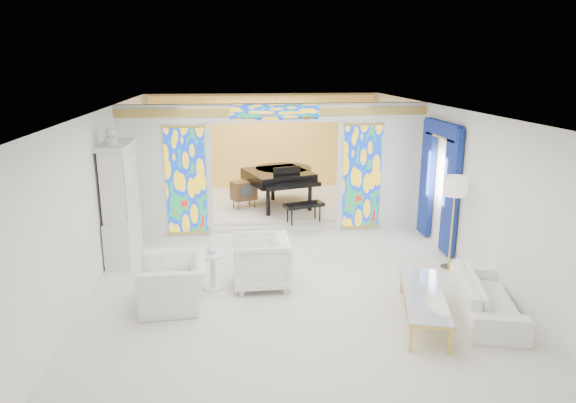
{
  "coord_description": "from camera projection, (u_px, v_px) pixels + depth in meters",
  "views": [
    {
      "loc": [
        -1.0,
        -9.58,
        3.86
      ],
      "look_at": [
        0.1,
        0.2,
        1.21
      ],
      "focal_mm": 32.0,
      "sensor_mm": 36.0,
      "label": 1
    }
  ],
  "objects": [
    {
      "name": "floor",
      "position": [
        284.0,
        262.0,
        10.31
      ],
      "size": [
        12.0,
        12.0,
        0.0
      ],
      "primitive_type": "plane",
      "color": "beige",
      "rests_on": "ground"
    },
    {
      "name": "ceiling",
      "position": [
        284.0,
        111.0,
        9.53
      ],
      "size": [
        7.0,
        12.0,
        0.02
      ],
      "primitive_type": "cube",
      "color": "silver",
      "rests_on": "wall_back"
    },
    {
      "name": "wall_back",
      "position": [
        264.0,
        143.0,
        15.68
      ],
      "size": [
        7.0,
        0.02,
        3.0
      ],
      "primitive_type": "cube",
      "color": "white",
      "rests_on": "floor"
    },
    {
      "name": "wall_front",
      "position": [
        361.0,
        364.0,
        4.16
      ],
      "size": [
        7.0,
        0.02,
        3.0
      ],
      "primitive_type": "cube",
      "color": "white",
      "rests_on": "floor"
    },
    {
      "name": "wall_left",
      "position": [
        97.0,
        195.0,
        9.54
      ],
      "size": [
        0.02,
        12.0,
        3.0
      ],
      "primitive_type": "cube",
      "color": "white",
      "rests_on": "floor"
    },
    {
      "name": "wall_right",
      "position": [
        457.0,
        185.0,
        10.3
      ],
      "size": [
        0.02,
        12.0,
        3.0
      ],
      "primitive_type": "cube",
      "color": "white",
      "rests_on": "floor"
    },
    {
      "name": "partition_wall",
      "position": [
        275.0,
        163.0,
        11.79
      ],
      "size": [
        7.0,
        0.22,
        3.0
      ],
      "color": "white",
      "rests_on": "floor"
    },
    {
      "name": "stained_glass_left",
      "position": [
        186.0,
        181.0,
        11.56
      ],
      "size": [
        0.9,
        0.04,
        2.4
      ],
      "primitive_type": "cube",
      "color": "gold",
      "rests_on": "partition_wall"
    },
    {
      "name": "stained_glass_right",
      "position": [
        362.0,
        177.0,
        12.0
      ],
      "size": [
        0.9,
        0.04,
        2.4
      ],
      "primitive_type": "cube",
      "color": "gold",
      "rests_on": "partition_wall"
    },
    {
      "name": "stained_glass_transom",
      "position": [
        275.0,
        112.0,
        11.39
      ],
      "size": [
        2.0,
        0.04,
        0.34
      ],
      "primitive_type": "cube",
      "color": "gold",
      "rests_on": "partition_wall"
    },
    {
      "name": "alcove_platform",
      "position": [
        269.0,
        204.0,
        14.22
      ],
      "size": [
        6.8,
        3.8,
        0.18
      ],
      "primitive_type": "cube",
      "color": "beige",
      "rests_on": "floor"
    },
    {
      "name": "gold_curtain_back",
      "position": [
        264.0,
        144.0,
        15.56
      ],
      "size": [
        6.7,
        0.1,
        2.9
      ],
      "primitive_type": "cube",
      "color": "#FCC457",
      "rests_on": "wall_back"
    },
    {
      "name": "chandelier",
      "position": [
        276.0,
        115.0,
        13.5
      ],
      "size": [
        0.48,
        0.48,
        0.3
      ],
      "primitive_type": "cylinder",
      "color": "gold",
      "rests_on": "ceiling"
    },
    {
      "name": "blue_drapes",
      "position": [
        439.0,
        174.0,
        10.94
      ],
      "size": [
        0.14,
        1.85,
        2.65
      ],
      "color": "navy",
      "rests_on": "wall_right"
    },
    {
      "name": "china_cabinet",
      "position": [
        121.0,
        203.0,
        10.23
      ],
      "size": [
        0.56,
        1.46,
        2.72
      ],
      "color": "silver",
      "rests_on": "floor"
    },
    {
      "name": "armchair_left",
      "position": [
        173.0,
        283.0,
        8.39
      ],
      "size": [
        1.14,
        1.28,
        0.79
      ],
      "primitive_type": "imported",
      "rotation": [
        0.0,
        0.0,
        -1.5
      ],
      "color": "white",
      "rests_on": "floor"
    },
    {
      "name": "armchair_right",
      "position": [
        261.0,
        262.0,
        9.11
      ],
      "size": [
        1.01,
        0.98,
        0.91
      ],
      "primitive_type": "imported",
      "rotation": [
        0.0,
        0.0,
        -1.56
      ],
      "color": "white",
      "rests_on": "floor"
    },
    {
      "name": "sofa",
      "position": [
        487.0,
        296.0,
        8.1
      ],
      "size": [
        1.32,
        2.23,
        0.61
      ],
      "primitive_type": "imported",
      "rotation": [
        0.0,
        0.0,
        1.31
      ],
      "color": "white",
      "rests_on": "floor"
    },
    {
      "name": "side_table",
      "position": [
        213.0,
        265.0,
        9.0
      ],
      "size": [
        0.59,
        0.59,
        0.67
      ],
      "rotation": [
        0.0,
        0.0,
        0.11
      ],
      "color": "silver",
      "rests_on": "floor"
    },
    {
      "name": "vase",
      "position": [
        212.0,
        248.0,
        8.92
      ],
      "size": [
        0.18,
        0.18,
        0.17
      ],
      "primitive_type": "imported",
      "rotation": [
        0.0,
        0.0,
        0.08
      ],
      "color": "silver",
      "rests_on": "side_table"
    },
    {
      "name": "coffee_table",
      "position": [
        424.0,
        295.0,
        7.87
      ],
      "size": [
        1.12,
        2.12,
        0.45
      ],
      "rotation": [
        0.0,
        0.0,
        -0.26
      ],
      "color": "white",
      "rests_on": "floor"
    },
    {
      "name": "floor_lamp",
      "position": [
        455.0,
        191.0,
        9.61
      ],
      "size": [
        0.53,
        0.53,
        1.82
      ],
      "rotation": [
        0.0,
        0.0,
        -0.21
      ],
      "color": "gold",
      "rests_on": "floor"
    },
    {
      "name": "grand_piano",
      "position": [
        281.0,
        176.0,
        13.66
      ],
      "size": [
        2.12,
        3.23,
        1.17
      ],
      "rotation": [
        0.0,
        0.0,
        0.3
      ],
      "color": "black",
      "rests_on": "alcove_platform"
    },
    {
      "name": "tv_console",
      "position": [
        244.0,
        190.0,
        13.45
      ],
      "size": [
        0.73,
        0.63,
        0.71
      ],
      "rotation": [
        0.0,
        0.0,
        0.43
      ],
      "color": "brown",
      "rests_on": "alcove_platform"
    }
  ]
}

